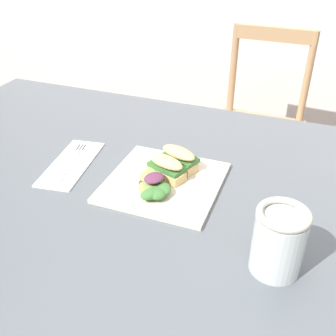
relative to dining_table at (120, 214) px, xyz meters
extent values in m
cube|color=#51565B|center=(0.00, 0.00, 0.09)|extent=(1.38, 0.98, 0.03)
cube|color=#2D2D33|center=(-0.62, 0.42, -0.28)|extent=(0.07, 0.07, 0.71)
cylinder|color=tan|center=(0.02, 0.79, -0.42)|extent=(0.03, 0.03, 0.43)
cylinder|color=tan|center=(0.36, 0.78, -0.42)|extent=(0.03, 0.03, 0.43)
cylinder|color=tan|center=(0.03, 1.13, -0.42)|extent=(0.03, 0.03, 0.43)
cylinder|color=tan|center=(0.37, 1.12, -0.42)|extent=(0.03, 0.03, 0.43)
cube|color=tan|center=(0.20, 0.95, -0.19)|extent=(0.41, 0.41, 0.02)
cylinder|color=tan|center=(0.03, 1.14, 0.03)|extent=(0.03, 0.03, 0.42)
cylinder|color=tan|center=(0.37, 1.13, 0.03)|extent=(0.03, 0.03, 0.42)
cube|color=tan|center=(0.20, 1.13, 0.21)|extent=(0.36, 0.04, 0.06)
cube|color=beige|center=(0.11, 0.02, 0.11)|extent=(0.26, 0.26, 0.01)
cube|color=#DBB270|center=(0.11, 0.04, 0.13)|extent=(0.10, 0.07, 0.02)
cube|color=#3D7033|center=(0.12, 0.04, 0.15)|extent=(0.10, 0.08, 0.01)
ellipsoid|color=#DBB270|center=(0.11, 0.04, 0.16)|extent=(0.10, 0.07, 0.02)
cube|color=#DBB270|center=(0.13, 0.09, 0.13)|extent=(0.10, 0.07, 0.02)
cube|color=#3D7033|center=(0.13, 0.09, 0.15)|extent=(0.10, 0.08, 0.01)
ellipsoid|color=#DBB270|center=(0.13, 0.09, 0.16)|extent=(0.10, 0.07, 0.02)
ellipsoid|color=#84A84C|center=(0.11, 0.03, 0.12)|extent=(0.05, 0.05, 0.01)
ellipsoid|color=#84A84C|center=(0.09, -0.03, 0.13)|extent=(0.04, 0.05, 0.01)
ellipsoid|color=#602D47|center=(0.10, -0.02, 0.15)|extent=(0.06, 0.06, 0.01)
ellipsoid|color=#518438|center=(0.11, -0.02, 0.13)|extent=(0.06, 0.07, 0.01)
ellipsoid|color=#84A84C|center=(0.11, 0.03, 0.13)|extent=(0.04, 0.05, 0.01)
ellipsoid|color=#84A84C|center=(0.08, 0.00, 0.14)|extent=(0.05, 0.06, 0.01)
ellipsoid|color=#3D7033|center=(0.11, -0.06, 0.13)|extent=(0.05, 0.06, 0.02)
ellipsoid|color=#3D7033|center=(0.13, -0.05, 0.13)|extent=(0.04, 0.04, 0.02)
ellipsoid|color=#3D7033|center=(0.13, -0.03, 0.13)|extent=(0.05, 0.06, 0.01)
ellipsoid|color=#602D47|center=(0.08, -0.01, 0.13)|extent=(0.05, 0.05, 0.01)
cube|color=white|center=(-0.14, 0.02, 0.11)|extent=(0.12, 0.24, 0.00)
cube|color=silver|center=(-0.14, 0.00, 0.11)|extent=(0.04, 0.14, 0.00)
cube|color=silver|center=(-0.16, 0.09, 0.11)|extent=(0.03, 0.05, 0.00)
cube|color=#38383D|center=(-0.15, 0.10, 0.12)|extent=(0.01, 0.03, 0.00)
cube|color=#38383D|center=(-0.16, 0.10, 0.12)|extent=(0.01, 0.03, 0.00)
cube|color=#38383D|center=(-0.17, 0.09, 0.12)|extent=(0.01, 0.03, 0.00)
cylinder|color=#C67528|center=(0.40, -0.15, 0.16)|extent=(0.08, 0.08, 0.09)
cylinder|color=silver|center=(0.40, -0.15, 0.17)|extent=(0.09, 0.09, 0.12)
torus|color=#B7B29E|center=(0.40, -0.15, 0.23)|extent=(0.09, 0.09, 0.01)
camera|label=1|loc=(0.40, -0.70, 0.65)|focal=42.52mm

